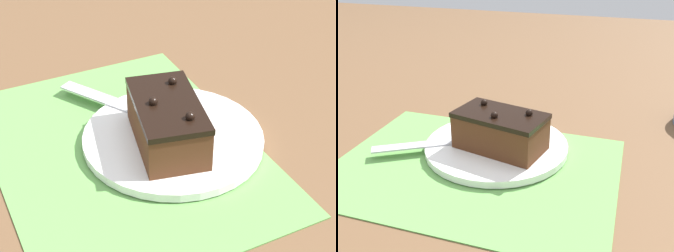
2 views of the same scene
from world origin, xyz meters
TOP-DOWN VIEW (x-y plane):
  - ground_plane at (0.00, 0.00)m, footprint 3.00×3.00m
  - placemat_woven at (0.00, 0.00)m, footprint 0.46×0.34m
  - cake_plate at (0.02, 0.07)m, footprint 0.25×0.25m
  - chocolate_cake at (0.03, 0.05)m, footprint 0.16×0.11m
  - serving_knife at (-0.05, 0.05)m, footprint 0.20×0.13m

SIDE VIEW (x-z plane):
  - ground_plane at x=0.00m, z-range 0.00..0.00m
  - placemat_woven at x=0.00m, z-range 0.00..0.00m
  - cake_plate at x=0.02m, z-range 0.00..0.02m
  - serving_knife at x=-0.05m, z-range 0.01..0.03m
  - chocolate_cake at x=0.03m, z-range 0.01..0.09m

